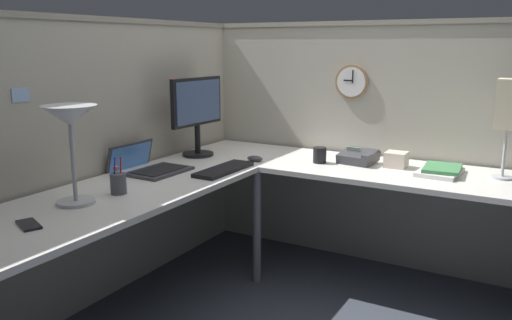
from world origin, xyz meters
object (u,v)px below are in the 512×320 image
object	(u,v)px
desk_lamp_paper	(509,107)
tissue_box	(396,160)
coffee_mug	(320,155)
office_phone	(359,157)
computer_mouse	(255,158)
wall_clock	(352,82)
book_stack	(441,171)
desk_lamp_dome	(70,124)
pen_cup	(118,183)
cell_phone	(29,225)
laptop	(146,166)
monitor	(197,110)
keyboard	(224,169)

from	to	relation	value
desk_lamp_paper	tissue_box	bearing A→B (deg)	91.65
desk_lamp_paper	coffee_mug	size ratio (longest dim) A/B	5.52
office_phone	coffee_mug	xyz separation A→B (m)	(-0.10, 0.21, 0.01)
computer_mouse	desk_lamp_paper	size ratio (longest dim) A/B	0.20
office_phone	wall_clock	xyz separation A→B (m)	(0.29, 0.16, 0.43)
computer_mouse	office_phone	world-z (taller)	office_phone
book_stack	computer_mouse	bearing A→B (deg)	101.60
desk_lamp_dome	pen_cup	size ratio (longest dim) A/B	2.47
computer_mouse	cell_phone	size ratio (longest dim) A/B	0.72
cell_phone	tissue_box	bearing A→B (deg)	-6.74
laptop	desk_lamp_paper	size ratio (longest dim) A/B	0.74
office_phone	desk_lamp_paper	bearing A→B (deg)	-87.78
monitor	pen_cup	xyz separation A→B (m)	(-0.91, -0.19, -0.24)
laptop	tissue_box	world-z (taller)	laptop
pen_cup	tissue_box	bearing A→B (deg)	-39.68
laptop	desk_lamp_dome	bearing A→B (deg)	-166.74
laptop	keyboard	distance (m)	0.44
laptop	book_stack	size ratio (longest dim) A/B	1.31
laptop	cell_phone	size ratio (longest dim) A/B	2.71
desk_lamp_dome	book_stack	size ratio (longest dim) A/B	1.49
laptop	book_stack	distance (m)	1.65
wall_clock	cell_phone	bearing A→B (deg)	163.16
wall_clock	office_phone	bearing A→B (deg)	-150.33
keyboard	pen_cup	size ratio (longest dim) A/B	2.39
keyboard	wall_clock	xyz separation A→B (m)	(0.86, -0.43, 0.45)
pen_cup	coffee_mug	bearing A→B (deg)	-27.63
keyboard	desk_lamp_paper	world-z (taller)	desk_lamp_paper
office_phone	tissue_box	xyz separation A→B (m)	(0.01, -0.22, 0.01)
cell_phone	wall_clock	distance (m)	2.15
keyboard	coffee_mug	bearing A→B (deg)	-38.56
monitor	desk_lamp_dome	size ratio (longest dim) A/B	1.12
coffee_mug	cell_phone	bearing A→B (deg)	160.93
desk_lamp_dome	desk_lamp_paper	bearing A→B (deg)	-48.32
monitor	keyboard	distance (m)	0.55
monitor	computer_mouse	size ratio (longest dim) A/B	4.81
keyboard	tissue_box	bearing A→B (deg)	-53.60
monitor	desk_lamp_dome	bearing A→B (deg)	-173.15
computer_mouse	desk_lamp_paper	bearing A→B (deg)	-78.14
office_phone	tissue_box	bearing A→B (deg)	-86.32
coffee_mug	office_phone	bearing A→B (deg)	-64.59
computer_mouse	coffee_mug	distance (m)	0.40
desk_lamp_paper	tissue_box	world-z (taller)	desk_lamp_paper
computer_mouse	cell_phone	world-z (taller)	computer_mouse
keyboard	desk_lamp_paper	size ratio (longest dim) A/B	0.81
wall_clock	desk_lamp_dome	bearing A→B (deg)	158.37
desk_lamp_dome	wall_clock	bearing A→B (deg)	-21.63
desk_lamp_dome	tissue_box	size ratio (longest dim) A/B	3.71
cell_phone	desk_lamp_paper	distance (m)	2.38
laptop	office_phone	xyz separation A→B (m)	(0.78, -0.99, 0.01)
pen_cup	book_stack	distance (m)	1.73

